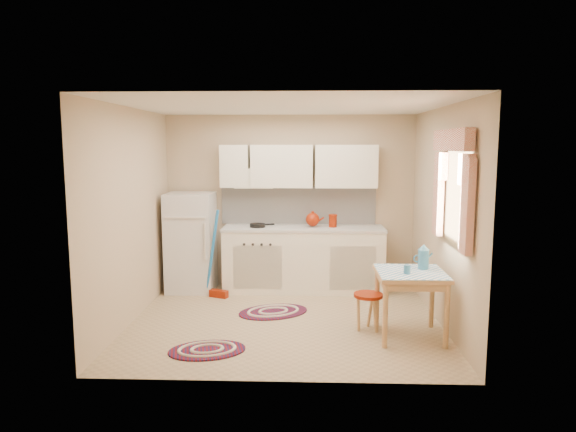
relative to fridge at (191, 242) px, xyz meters
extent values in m
plane|color=tan|center=(1.40, -1.25, -0.70)|extent=(3.60, 3.60, 0.00)
cube|color=silver|center=(1.40, -1.25, 1.80)|extent=(3.60, 3.20, 0.04)
cube|color=tan|center=(1.40, 0.35, 0.55)|extent=(3.60, 0.04, 2.50)
cube|color=tan|center=(1.40, -2.85, 0.55)|extent=(3.60, 0.04, 2.50)
cube|color=tan|center=(-0.40, -1.25, 0.55)|extent=(0.04, 3.20, 2.50)
cube|color=tan|center=(3.20, -1.25, 0.55)|extent=(0.04, 3.20, 2.50)
cube|color=silver|center=(1.52, 0.34, 0.50)|extent=(2.25, 0.03, 0.55)
cube|color=white|center=(1.52, 0.19, 1.07)|extent=(2.25, 0.33, 0.60)
cube|color=white|center=(3.18, -1.80, 0.85)|extent=(0.04, 0.85, 0.95)
cube|color=silver|center=(0.00, 0.00, 0.00)|extent=(0.65, 0.60, 1.40)
cube|color=white|center=(1.60, 0.05, -0.26)|extent=(2.25, 0.60, 0.88)
cube|color=beige|center=(1.60, 0.05, 0.20)|extent=(2.27, 0.62, 0.04)
cylinder|color=black|center=(0.95, 0.00, 0.24)|extent=(0.28, 0.28, 0.05)
cylinder|color=maroon|center=(2.01, 0.05, 0.30)|extent=(0.14, 0.14, 0.16)
cube|color=tan|center=(2.76, -1.73, -0.34)|extent=(0.72, 0.72, 0.72)
cylinder|color=maroon|center=(2.34, -1.54, -0.49)|extent=(0.42, 0.42, 0.42)
cylinder|color=teal|center=(2.70, -1.83, 0.07)|extent=(0.08, 0.08, 0.10)
camera|label=1|loc=(1.64, -7.11, 1.36)|focal=32.00mm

